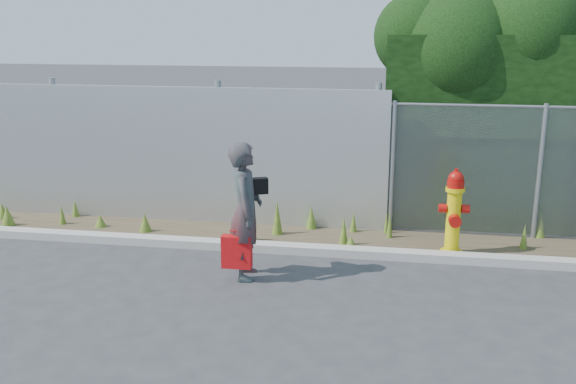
{
  "coord_description": "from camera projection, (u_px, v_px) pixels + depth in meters",
  "views": [
    {
      "loc": [
        1.04,
        -6.7,
        3.19
      ],
      "look_at": [
        -0.3,
        1.4,
        1.0
      ],
      "focal_mm": 40.0,
      "sensor_mm": 36.0,
      "label": 1
    }
  ],
  "objects": [
    {
      "name": "curb",
      "position": [
        314.0,
        250.0,
        9.07
      ],
      "size": [
        16.0,
        0.22,
        0.12
      ],
      "primitive_type": "cube",
      "color": "#ABA29A",
      "rests_on": "ground"
    },
    {
      "name": "fire_hydrant",
      "position": [
        454.0,
        214.0,
        8.88
      ],
      "size": [
        0.42,
        0.37,
        1.25
      ],
      "rotation": [
        0.0,
        0.0,
        0.05
      ],
      "color": "yellow",
      "rests_on": "ground"
    },
    {
      "name": "corrugated_fence",
      "position": [
        126.0,
        153.0,
        10.46
      ],
      "size": [
        8.5,
        0.21,
        2.3
      ],
      "color": "#B7B8BE",
      "rests_on": "ground"
    },
    {
      "name": "black_shoulder_bag",
      "position": [
        257.0,
        186.0,
        8.08
      ],
      "size": [
        0.27,
        0.11,
        0.2
      ],
      "rotation": [
        0.0,
        0.0,
        0.4
      ],
      "color": "black"
    },
    {
      "name": "woman",
      "position": [
        245.0,
        211.0,
        8.06
      ],
      "size": [
        0.52,
        0.7,
        1.76
      ],
      "primitive_type": "imported",
      "rotation": [
        0.0,
        0.0,
        1.74
      ],
      "color": "#0D5757",
      "rests_on": "ground"
    },
    {
      "name": "weed_strip",
      "position": [
        380.0,
        234.0,
        9.56
      ],
      "size": [
        16.0,
        1.33,
        0.54
      ],
      "color": "#473A28",
      "rests_on": "ground"
    },
    {
      "name": "red_tote_bag",
      "position": [
        237.0,
        252.0,
        8.03
      ],
      "size": [
        0.38,
        0.14,
        0.49
      ],
      "rotation": [
        0.0,
        0.0,
        0.02
      ],
      "color": "#B10D0A"
    },
    {
      "name": "ground",
      "position": [
        294.0,
        308.0,
        7.37
      ],
      "size": [
        80.0,
        80.0,
        0.0
      ],
      "primitive_type": "plane",
      "color": "#353437",
      "rests_on": "ground"
    }
  ]
}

